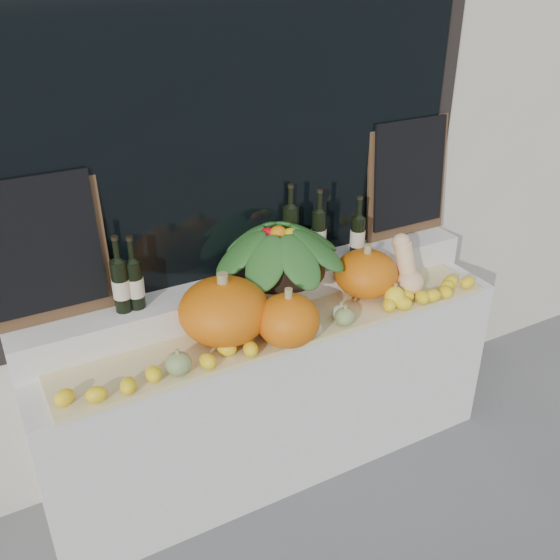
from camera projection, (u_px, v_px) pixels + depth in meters
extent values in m
cube|color=black|center=(241.00, 86.00, 2.66)|extent=(2.40, 0.04, 2.10)
cube|color=black|center=(244.00, 87.00, 2.64)|extent=(2.20, 0.02, 2.00)
cube|color=silver|center=(273.00, 392.00, 3.14)|extent=(2.30, 0.55, 0.88)
cube|color=silver|center=(258.00, 290.00, 3.01)|extent=(2.30, 0.25, 0.16)
cube|color=tan|center=(285.00, 329.00, 2.83)|extent=(2.10, 0.32, 0.02)
ellipsoid|color=#D8660B|center=(224.00, 311.00, 2.68)|extent=(0.53, 0.53, 0.28)
ellipsoid|color=#D8660B|center=(366.00, 273.00, 3.04)|extent=(0.39, 0.39, 0.23)
ellipsoid|color=#D8660B|center=(288.00, 320.00, 2.66)|extent=(0.30, 0.30, 0.23)
ellipsoid|color=#ECBD8B|center=(409.00, 282.00, 3.06)|extent=(0.14, 0.14, 0.13)
cylinder|color=#ECBD8B|center=(405.00, 258.00, 3.04)|extent=(0.09, 0.14, 0.18)
sphere|color=#ECBD8B|center=(401.00, 242.00, 3.04)|extent=(0.09, 0.09, 0.09)
ellipsoid|color=#2D5E1C|center=(345.00, 316.00, 2.82)|extent=(0.10, 0.10, 0.08)
cylinder|color=#968752|center=(345.00, 307.00, 2.80)|extent=(0.02, 0.02, 0.02)
ellipsoid|color=#2D5E1C|center=(284.00, 334.00, 2.68)|extent=(0.11, 0.11, 0.10)
cylinder|color=#968752|center=(285.00, 323.00, 2.65)|extent=(0.02, 0.02, 0.02)
ellipsoid|color=beige|center=(313.00, 328.00, 2.75)|extent=(0.08, 0.08, 0.07)
cylinder|color=#968752|center=(313.00, 320.00, 2.73)|extent=(0.02, 0.02, 0.02)
ellipsoid|color=yellow|center=(299.00, 322.00, 2.73)|extent=(0.12, 0.12, 0.14)
cylinder|color=#968752|center=(299.00, 306.00, 2.69)|extent=(0.02, 0.02, 0.02)
ellipsoid|color=beige|center=(341.00, 313.00, 2.86)|extent=(0.09, 0.09, 0.08)
cylinder|color=#968752|center=(342.00, 303.00, 2.84)|extent=(0.02, 0.02, 0.02)
ellipsoid|color=yellow|center=(395.00, 297.00, 2.96)|extent=(0.10, 0.10, 0.10)
cylinder|color=#968752|center=(396.00, 285.00, 2.93)|extent=(0.02, 0.02, 0.02)
ellipsoid|color=#2D5E1C|center=(179.00, 363.00, 2.49)|extent=(0.11, 0.11, 0.10)
cylinder|color=#968752|center=(177.00, 351.00, 2.47)|extent=(0.02, 0.02, 0.02)
cylinder|color=black|center=(278.00, 261.00, 2.98)|extent=(0.45, 0.45, 0.12)
cylinder|color=black|center=(121.00, 286.00, 2.64)|extent=(0.07, 0.07, 0.24)
cylinder|color=black|center=(116.00, 250.00, 2.56)|extent=(0.03, 0.03, 0.10)
cylinder|color=beige|center=(121.00, 288.00, 2.64)|extent=(0.08, 0.08, 0.08)
cylinder|color=black|center=(115.00, 238.00, 2.53)|extent=(0.03, 0.03, 0.02)
cylinder|color=black|center=(135.00, 285.00, 2.66)|extent=(0.07, 0.07, 0.22)
cylinder|color=black|center=(131.00, 251.00, 2.59)|extent=(0.03, 0.03, 0.10)
cylinder|color=beige|center=(135.00, 287.00, 2.67)|extent=(0.08, 0.08, 0.08)
cylinder|color=black|center=(129.00, 238.00, 2.56)|extent=(0.03, 0.03, 0.02)
cylinder|color=black|center=(290.00, 234.00, 3.05)|extent=(0.08, 0.08, 0.29)
cylinder|color=black|center=(291.00, 197.00, 2.96)|extent=(0.03, 0.03, 0.10)
cylinder|color=beige|center=(290.00, 236.00, 3.05)|extent=(0.08, 0.08, 0.08)
cylinder|color=black|center=(291.00, 186.00, 2.93)|extent=(0.03, 0.03, 0.02)
cylinder|color=black|center=(319.00, 235.00, 3.08)|extent=(0.07, 0.07, 0.25)
cylinder|color=black|center=(320.00, 202.00, 3.00)|extent=(0.03, 0.03, 0.10)
cylinder|color=beige|center=(319.00, 237.00, 3.09)|extent=(0.08, 0.08, 0.08)
cylinder|color=black|center=(320.00, 191.00, 2.97)|extent=(0.03, 0.03, 0.02)
cylinder|color=black|center=(358.00, 236.00, 3.14)|extent=(0.07, 0.07, 0.20)
cylinder|color=black|center=(359.00, 208.00, 3.06)|extent=(0.03, 0.03, 0.10)
cylinder|color=beige|center=(357.00, 238.00, 3.14)|extent=(0.08, 0.08, 0.08)
cylinder|color=black|center=(360.00, 198.00, 3.04)|extent=(0.03, 0.03, 0.02)
cube|color=#4C331E|center=(43.00, 251.00, 2.50)|extent=(0.50, 0.07, 0.62)
cube|color=black|center=(43.00, 246.00, 2.47)|extent=(0.44, 0.06, 0.56)
cube|color=#4C331E|center=(407.00, 178.00, 3.27)|extent=(0.50, 0.07, 0.62)
cube|color=black|center=(409.00, 174.00, 3.24)|extent=(0.44, 0.06, 0.56)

